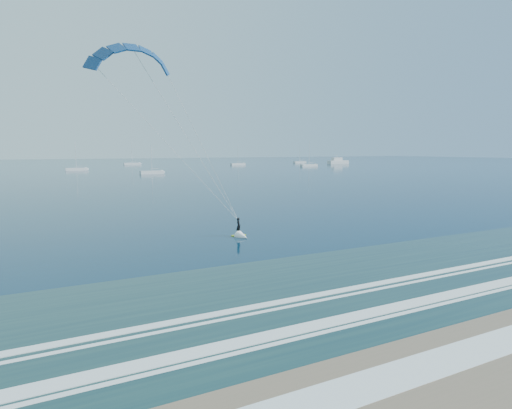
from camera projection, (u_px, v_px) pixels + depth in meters
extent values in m
cube|color=#1E423F|center=(403.00, 288.00, 30.17)|extent=(600.00, 22.00, 0.03)
cube|color=white|center=(495.00, 320.00, 24.51)|extent=(600.00, 0.90, 0.07)
cube|color=white|center=(434.00, 299.00, 27.99)|extent=(600.00, 1.10, 0.07)
cube|color=white|center=(386.00, 282.00, 31.47)|extent=(600.00, 0.70, 0.07)
cube|color=#D0F31C|center=(239.00, 235.00, 48.55)|extent=(1.51, 0.49, 0.09)
imported|color=black|center=(239.00, 226.00, 48.44)|extent=(0.53, 0.73, 1.87)
cone|color=white|center=(243.00, 237.00, 47.35)|extent=(1.31, 1.74, 1.10)
cube|color=silver|center=(338.00, 162.00, 288.34)|extent=(14.40, 3.84, 2.11)
cube|color=silver|center=(337.00, 159.00, 287.62)|extent=(6.72, 3.07, 1.92)
cylinder|color=silver|center=(337.00, 156.00, 287.38)|extent=(0.16, 0.16, 2.00)
cube|color=silver|center=(76.00, 169.00, 195.37)|extent=(8.85, 2.40, 1.20)
cylinder|color=silver|center=(76.00, 155.00, 194.63)|extent=(0.18, 0.18, 11.06)
cylinder|color=silver|center=(79.00, 166.00, 195.78)|extent=(2.60, 0.12, 0.12)
cube|color=silver|center=(132.00, 164.00, 269.06)|extent=(9.72, 2.40, 1.20)
cylinder|color=silver|center=(132.00, 153.00, 268.27)|extent=(0.18, 0.18, 11.88)
cylinder|color=silver|center=(134.00, 161.00, 269.46)|extent=(2.60, 0.12, 0.12)
cube|color=silver|center=(238.00, 164.00, 261.40)|extent=(8.72, 2.40, 1.20)
cylinder|color=silver|center=(238.00, 154.00, 260.68)|extent=(0.18, 0.18, 10.70)
cylinder|color=silver|center=(240.00, 162.00, 261.80)|extent=(2.60, 0.12, 0.12)
cube|color=silver|center=(309.00, 165.00, 243.99)|extent=(9.99, 2.40, 1.20)
cylinder|color=silver|center=(309.00, 153.00, 243.19)|extent=(0.18, 0.18, 12.16)
cylinder|color=silver|center=(311.00, 163.00, 244.40)|extent=(2.60, 0.12, 0.12)
cube|color=silver|center=(152.00, 172.00, 169.44)|extent=(8.70, 2.40, 1.20)
cylinder|color=silver|center=(152.00, 158.00, 168.79)|extent=(0.18, 0.18, 9.59)
cylinder|color=silver|center=(155.00, 169.00, 169.84)|extent=(2.60, 0.12, 0.12)
cube|color=silver|center=(300.00, 162.00, 300.71)|extent=(8.85, 2.40, 1.20)
cylinder|color=silver|center=(300.00, 153.00, 300.01)|extent=(0.18, 0.18, 10.40)
cylinder|color=silver|center=(301.00, 160.00, 301.12)|extent=(2.60, 0.12, 0.12)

